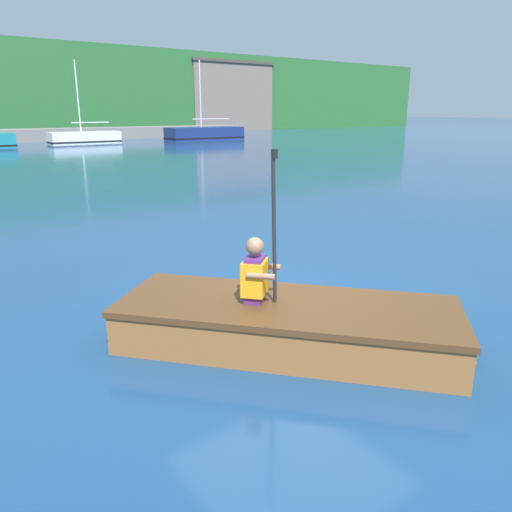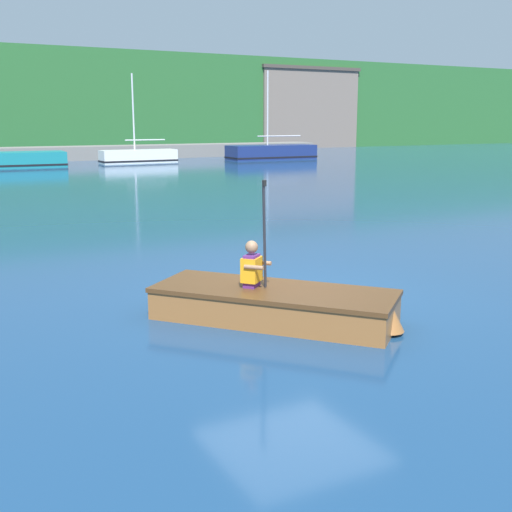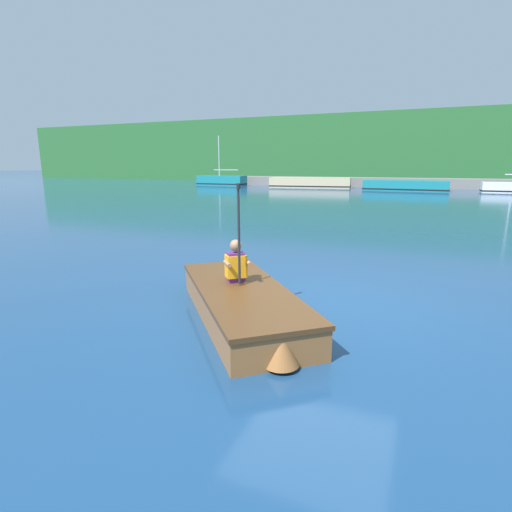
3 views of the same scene
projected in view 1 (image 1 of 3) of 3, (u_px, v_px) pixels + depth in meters
The scene contains 6 objects.
ground_plane at pixel (293, 298), 6.04m from camera, with size 300.00×300.00×0.00m, color navy.
waterfront_apartment_right at pixel (221, 96), 58.04m from camera, with size 10.72×6.44×7.54m.
moored_boat_dock_west_inner at pixel (205, 134), 38.94m from camera, with size 6.14×2.13×5.82m.
moored_boat_dock_center_near at pixel (85, 138), 34.26m from camera, with size 4.77×1.47×5.39m.
rowboat_foreground at pixel (292, 322), 4.74m from camera, with size 2.97×3.19×0.43m.
person_paddler at pixel (256, 272), 4.68m from camera, with size 0.46×0.46×1.43m.
Camera 1 is at (-3.72, -4.29, 2.18)m, focal length 35.00 mm.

